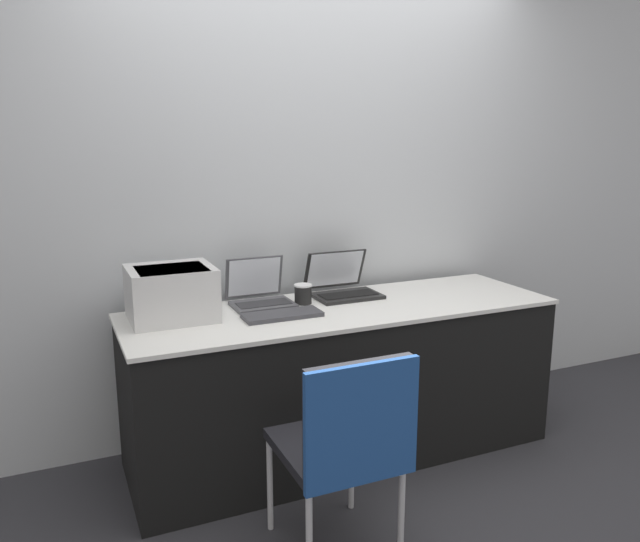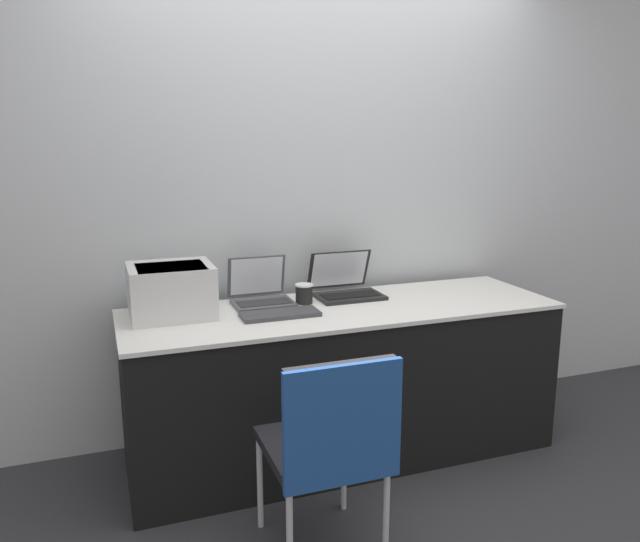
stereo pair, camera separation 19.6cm
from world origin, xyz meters
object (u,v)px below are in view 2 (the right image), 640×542
Objects in this scene: external_keyboard at (280,314)px; chair at (331,437)px; laptop_right at (346,286)px; coffee_cup at (304,294)px; printer at (171,289)px; laptop_left at (261,293)px.

external_keyboard is 0.43× the size of chair.
laptop_right reaches higher than external_keyboard.
laptop_right is 3.45× the size of coffee_cup.
coffee_cup is at bearing 77.16° from chair.
external_keyboard is 3.73× the size of coffee_cup.
chair is (-0.03, -0.74, -0.26)m from external_keyboard.
external_keyboard is (0.47, -0.18, -0.12)m from printer.
laptop_left reaches higher than chair.
laptop_right is at bearing 30.27° from external_keyboard.
chair is (-0.01, -0.99, -0.30)m from laptop_left.
printer is at bearing 159.12° from external_keyboard.
coffee_cup is (-0.25, -0.07, -0.00)m from laptop_right.
coffee_cup is 0.98m from chair.
laptop_left reaches higher than coffee_cup.
laptop_left is 0.35× the size of chair.
laptop_left is 0.88× the size of laptop_right.
laptop_left is 3.03× the size of coffee_cup.
chair is at bearing -115.01° from laptop_right.
laptop_left is at bearing 95.29° from external_keyboard.
printer is 1.04× the size of external_keyboard.
coffee_cup is at bearing 45.35° from external_keyboard.
laptop_right reaches higher than chair.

